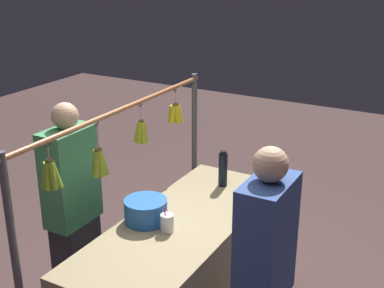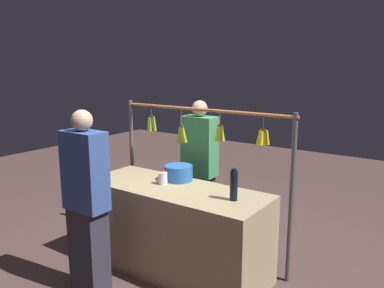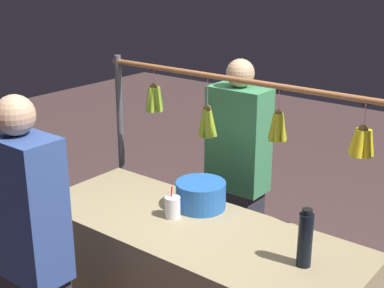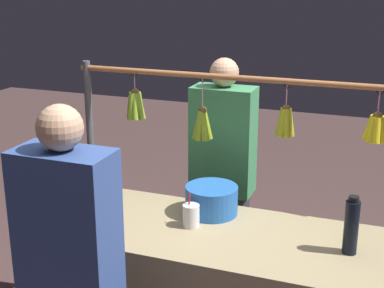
{
  "view_description": "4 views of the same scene",
  "coord_description": "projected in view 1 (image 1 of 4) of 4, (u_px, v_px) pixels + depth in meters",
  "views": [
    {
      "loc": [
        2.6,
        1.53,
        2.51
      ],
      "look_at": [
        -0.14,
        0.0,
        1.34
      ],
      "focal_mm": 49.0,
      "sensor_mm": 36.0,
      "label": 1
    },
    {
      "loc": [
        -2.2,
        2.83,
        2.01
      ],
      "look_at": [
        -0.2,
        0.0,
        1.29
      ],
      "focal_mm": 37.07,
      "sensor_mm": 36.0,
      "label": 2
    },
    {
      "loc": [
        -1.58,
        2.0,
        2.17
      ],
      "look_at": [
        0.01,
        0.0,
        1.3
      ],
      "focal_mm": 50.89,
      "sensor_mm": 36.0,
      "label": 3
    },
    {
      "loc": [
        -0.78,
        2.43,
        2.11
      ],
      "look_at": [
        0.14,
        0.0,
        1.3
      ],
      "focal_mm": 52.8,
      "sensor_mm": 36.0,
      "label": 4
    }
  ],
  "objects": [
    {
      "name": "market_counter",
      "position": [
        182.0,
        277.0,
        3.56
      ],
      "size": [
        1.83,
        0.7,
        0.85
      ],
      "primitive_type": "cube",
      "color": "tan",
      "rests_on": "ground"
    },
    {
      "name": "display_rack",
      "position": [
        123.0,
        171.0,
        3.51
      ],
      "size": [
        2.02,
        0.13,
        1.59
      ],
      "color": "#4C4C51",
      "rests_on": "ground"
    },
    {
      "name": "water_bottle",
      "position": [
        223.0,
        169.0,
        3.88
      ],
      "size": [
        0.07,
        0.07,
        0.28
      ],
      "color": "black",
      "rests_on": "market_counter"
    },
    {
      "name": "blue_bucket",
      "position": [
        146.0,
        211.0,
        3.38
      ],
      "size": [
        0.28,
        0.28,
        0.15
      ],
      "primitive_type": "cylinder",
      "color": "blue",
      "rests_on": "market_counter"
    },
    {
      "name": "drink_cup",
      "position": [
        167.0,
        223.0,
        3.27
      ],
      "size": [
        0.09,
        0.09,
        0.17
      ],
      "color": "silver",
      "rests_on": "market_counter"
    },
    {
      "name": "vendor_person",
      "position": [
        74.0,
        217.0,
        3.59
      ],
      "size": [
        0.38,
        0.21,
        1.61
      ],
      "color": "#2D2D38",
      "rests_on": "ground"
    }
  ]
}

